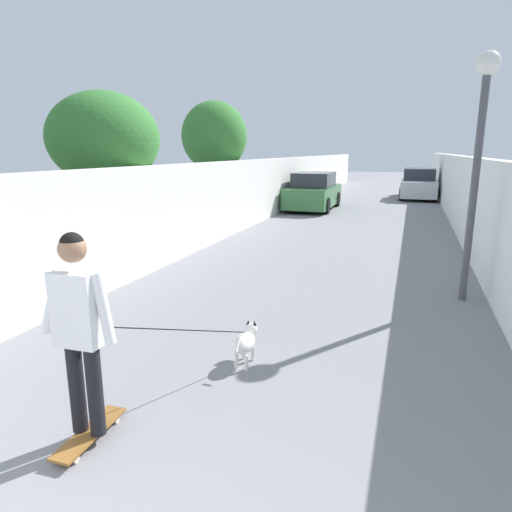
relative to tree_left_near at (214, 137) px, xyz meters
The scene contains 11 objects.
ground_plane 5.28m from the tree_left_near, 77.00° to the right, with size 80.00×80.00×0.00m, color gray.
wall_left 2.31m from the tree_left_near, 133.29° to the right, with size 48.00×0.30×2.14m, color silver.
fence_right 7.86m from the tree_left_near, 97.50° to the right, with size 48.00×0.30×2.26m, color white.
tree_left_near is the anchor object (origin of this frame).
tree_left_mid 5.50m from the tree_left_near, behind, with size 2.31×2.31×3.64m.
lamp_post 9.08m from the tree_left_near, 129.02° to the right, with size 0.36×0.36×3.88m.
skateboard 11.78m from the tree_left_near, 161.41° to the right, with size 0.81×0.23×0.08m.
person_skateboarder 11.58m from the tree_left_near, 161.41° to the right, with size 0.23×0.71×1.74m.
dog 10.41m from the tree_left_near, 154.06° to the right, with size 2.09×0.89×1.06m.
car_near 6.01m from the tree_left_near, 23.17° to the right, with size 4.16×1.80×1.54m.
car_far 13.16m from the tree_left_near, 29.77° to the right, with size 4.34×1.80×1.54m.
Camera 1 is at (-0.59, -1.78, 2.44)m, focal length 31.39 mm.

